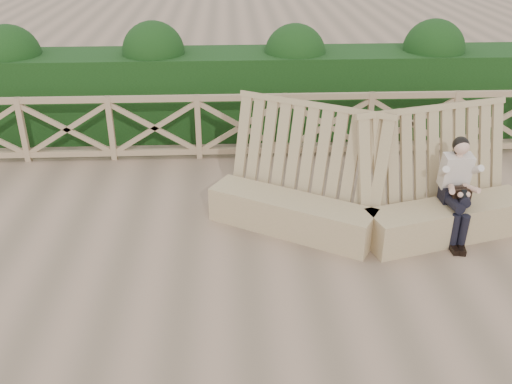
{
  "coord_description": "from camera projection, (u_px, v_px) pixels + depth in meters",
  "views": [
    {
      "loc": [
        -0.18,
        -5.42,
        3.86
      ],
      "look_at": [
        0.1,
        0.4,
        0.9
      ],
      "focal_mm": 40.0,
      "sensor_mm": 36.0,
      "label": 1
    }
  ],
  "objects": [
    {
      "name": "hedge",
      "position": [
        239.0,
        93.0,
        10.43
      ],
      "size": [
        12.0,
        1.2,
        1.5
      ],
      "primitive_type": "cube",
      "color": "black",
      "rests_on": "ground"
    },
    {
      "name": "ground",
      "position": [
        249.0,
        277.0,
        6.59
      ],
      "size": [
        60.0,
        60.0,
        0.0
      ],
      "primitive_type": "plane",
      "color": "brown",
      "rests_on": "ground"
    },
    {
      "name": "bench",
      "position": [
        369.0,
        203.0,
        7.35
      ],
      "size": [
        4.18,
        1.78,
        1.6
      ],
      "rotation": [
        0.0,
        0.0,
        -0.09
      ],
      "color": "#967E55",
      "rests_on": "ground"
    },
    {
      "name": "woman",
      "position": [
        457.0,
        185.0,
        7.09
      ],
      "size": [
        0.36,
        0.76,
        1.33
      ],
      "rotation": [
        0.0,
        0.0,
        0.03
      ],
      "color": "black",
      "rests_on": "ground"
    },
    {
      "name": "guardrail",
      "position": [
        241.0,
        126.0,
        9.45
      ],
      "size": [
        10.1,
        0.09,
        1.1
      ],
      "color": "#8F7553",
      "rests_on": "ground"
    }
  ]
}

